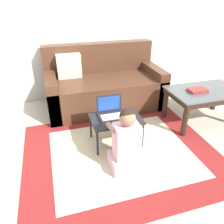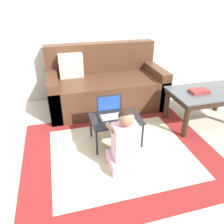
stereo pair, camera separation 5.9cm
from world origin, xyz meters
TOP-DOWN VIEW (x-y plane):
  - ground_plane at (0.00, 0.00)m, footprint 16.00×16.00m
  - wall_back at (0.00, 1.57)m, footprint 9.00×0.06m
  - area_rug at (0.07, -0.19)m, footprint 2.19×1.79m
  - couch at (0.19, 1.09)m, footprint 1.77×0.91m
  - coffee_table at (1.38, 0.17)m, footprint 0.98×0.61m
  - laptop_desk at (0.07, 0.03)m, footprint 0.59×0.42m
  - laptop at (0.02, 0.09)m, footprint 0.31×0.23m
  - computer_mouse at (0.26, 0.05)m, footprint 0.07×0.10m
  - person_seated at (0.04, -0.41)m, footprint 0.33×0.43m
  - book_on_table at (1.24, 0.16)m, footprint 0.24×0.15m

SIDE VIEW (x-z plane):
  - ground_plane at x=0.00m, z-range 0.00..0.00m
  - area_rug at x=0.07m, z-range 0.00..0.01m
  - person_seated at x=0.04m, z-range -0.05..0.64m
  - laptop_desk at x=0.07m, z-range 0.14..0.48m
  - couch at x=0.19m, z-range -0.15..0.79m
  - computer_mouse at x=0.26m, z-range 0.34..0.38m
  - laptop at x=0.02m, z-range 0.27..0.51m
  - coffee_table at x=1.38m, z-range 0.17..0.65m
  - book_on_table at x=1.24m, z-range 0.48..0.52m
  - wall_back at x=0.00m, z-range 0.00..2.50m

